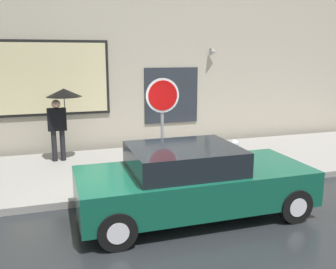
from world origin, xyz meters
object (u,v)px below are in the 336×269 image
Objects in this scene: parked_car at (192,181)px; pedestrian_with_umbrella at (61,105)px; stop_sign at (162,110)px; fire_hydrant at (234,156)px.

parked_car is 2.21× the size of pedestrian_with_umbrella.
stop_sign reaches higher than parked_car.
stop_sign is at bearing -174.96° from fire_hydrant.
parked_car is 1.98m from stop_sign.
fire_hydrant is (1.80, 1.79, -0.13)m from parked_car.
parked_car is at bearing -62.07° from pedestrian_with_umbrella.
pedestrian_with_umbrella is (-3.98, 2.32, 1.14)m from fire_hydrant.
stop_sign is (-1.90, -0.17, 1.27)m from fire_hydrant.
parked_car is 2.54m from fire_hydrant.
pedestrian_with_umbrella is 3.24m from stop_sign.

